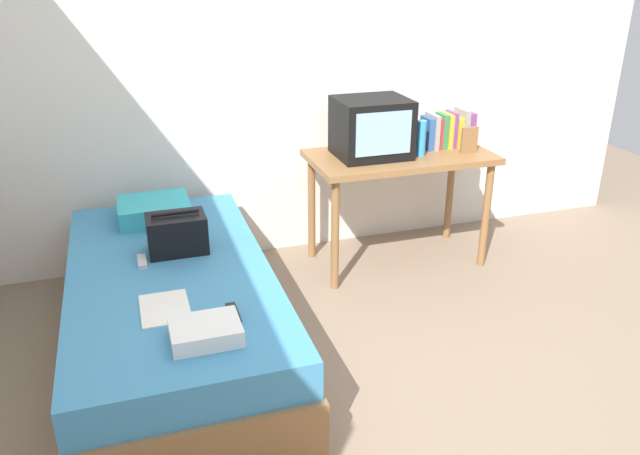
% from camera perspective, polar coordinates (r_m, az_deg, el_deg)
% --- Properties ---
extents(ground_plane, '(8.00, 8.00, 0.00)m').
position_cam_1_polar(ground_plane, '(2.97, 8.69, -16.95)').
color(ground_plane, '#84705B').
extents(wall_back, '(5.20, 0.10, 2.60)m').
position_cam_1_polar(wall_back, '(4.19, -2.61, 14.99)').
color(wall_back, silver).
rests_on(wall_back, ground).
extents(bed, '(1.00, 2.00, 0.49)m').
position_cam_1_polar(bed, '(3.32, -13.11, -7.53)').
color(bed, olive).
rests_on(bed, ground).
extents(desk, '(1.16, 0.60, 0.75)m').
position_cam_1_polar(desk, '(4.09, 7.23, 5.34)').
color(desk, olive).
rests_on(desk, ground).
extents(tv, '(0.44, 0.39, 0.36)m').
position_cam_1_polar(tv, '(3.96, 4.69, 9.01)').
color(tv, black).
rests_on(tv, desk).
extents(water_bottle, '(0.06, 0.06, 0.22)m').
position_cam_1_polar(water_bottle, '(4.01, 9.13, 7.99)').
color(water_bottle, '#3399DB').
rests_on(water_bottle, desk).
extents(book_row, '(0.33, 0.17, 0.24)m').
position_cam_1_polar(book_row, '(4.24, 11.53, 8.64)').
color(book_row, '#2D5699').
rests_on(book_row, desk).
extents(picture_frame, '(0.11, 0.02, 0.17)m').
position_cam_1_polar(picture_frame, '(4.14, 13.38, 7.71)').
color(picture_frame, olive).
rests_on(picture_frame, desk).
extents(pillow, '(0.40, 0.34, 0.12)m').
position_cam_1_polar(pillow, '(3.80, -14.80, 1.55)').
color(pillow, '#33A8B7').
rests_on(pillow, bed).
extents(handbag, '(0.30, 0.20, 0.22)m').
position_cam_1_polar(handbag, '(3.34, -12.83, -0.53)').
color(handbag, black).
rests_on(handbag, bed).
extents(magazine, '(0.21, 0.29, 0.01)m').
position_cam_1_polar(magazine, '(2.86, -13.88, -7.12)').
color(magazine, white).
rests_on(magazine, bed).
extents(remote_dark, '(0.04, 0.16, 0.02)m').
position_cam_1_polar(remote_dark, '(2.75, -7.86, -7.72)').
color(remote_dark, black).
rests_on(remote_dark, bed).
extents(remote_silver, '(0.04, 0.14, 0.02)m').
position_cam_1_polar(remote_silver, '(3.29, -15.82, -2.98)').
color(remote_silver, '#B7B7BC').
rests_on(remote_silver, bed).
extents(folded_towel, '(0.28, 0.22, 0.07)m').
position_cam_1_polar(folded_towel, '(2.60, -10.33, -9.25)').
color(folded_towel, white).
rests_on(folded_towel, bed).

